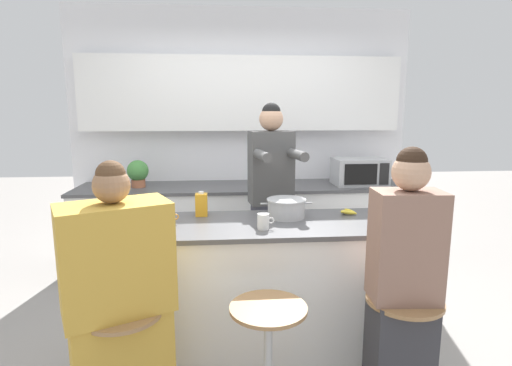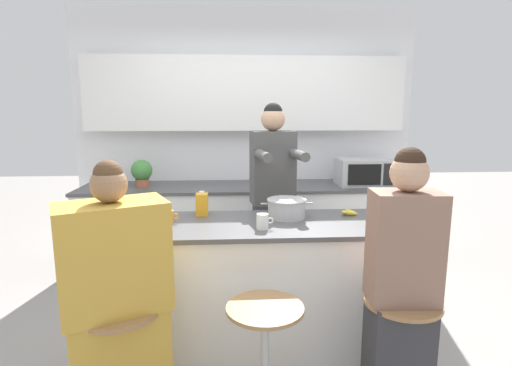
# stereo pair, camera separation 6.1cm
# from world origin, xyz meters

# --- Properties ---
(ground_plane) EXTENTS (16.00, 16.00, 0.00)m
(ground_plane) POSITION_xyz_m (0.00, 0.00, 0.00)
(ground_plane) COLOR gray
(wall_back) EXTENTS (3.56, 0.22, 2.70)m
(wall_back) POSITION_xyz_m (0.00, 1.78, 1.54)
(wall_back) COLOR white
(wall_back) RESTS_ON ground_plane
(back_counter) EXTENTS (3.31, 0.68, 0.91)m
(back_counter) POSITION_xyz_m (0.00, 1.45, 0.46)
(back_counter) COLOR white
(back_counter) RESTS_ON ground_plane
(kitchen_island) EXTENTS (1.79, 0.66, 0.93)m
(kitchen_island) POSITION_xyz_m (0.00, 0.00, 0.47)
(kitchen_island) COLOR black
(kitchen_island) RESTS_ON ground_plane
(bar_stool_leftmost) EXTENTS (0.39, 0.39, 0.69)m
(bar_stool_leftmost) POSITION_xyz_m (-0.71, -0.64, 0.39)
(bar_stool_leftmost) COLOR #997047
(bar_stool_leftmost) RESTS_ON ground_plane
(bar_stool_center) EXTENTS (0.39, 0.39, 0.69)m
(bar_stool_center) POSITION_xyz_m (0.00, -0.65, 0.39)
(bar_stool_center) COLOR #997047
(bar_stool_center) RESTS_ON ground_plane
(bar_stool_rightmost) EXTENTS (0.39, 0.39, 0.69)m
(bar_stool_rightmost) POSITION_xyz_m (0.71, -0.63, 0.39)
(bar_stool_rightmost) COLOR #997047
(bar_stool_rightmost) RESTS_ON ground_plane
(person_cooking) EXTENTS (0.40, 0.58, 1.71)m
(person_cooking) POSITION_xyz_m (0.17, 0.64, 0.86)
(person_cooking) COLOR #383842
(person_cooking) RESTS_ON ground_plane
(person_wrapped_blanket) EXTENTS (0.58, 0.47, 1.42)m
(person_wrapped_blanket) POSITION_xyz_m (-0.73, -0.63, 0.67)
(person_wrapped_blanket) COLOR gold
(person_wrapped_blanket) RESTS_ON ground_plane
(person_seated_near) EXTENTS (0.35, 0.29, 1.48)m
(person_seated_near) POSITION_xyz_m (0.70, -0.63, 0.69)
(person_seated_near) COLOR #333338
(person_seated_near) RESTS_ON ground_plane
(cooking_pot) EXTENTS (0.35, 0.27, 0.13)m
(cooking_pot) POSITION_xyz_m (0.21, 0.12, 1.00)
(cooking_pot) COLOR #B7BABC
(cooking_pot) RESTS_ON kitchen_island
(fruit_bowl) EXTENTS (0.19, 0.19, 0.08)m
(fruit_bowl) POSITION_xyz_m (-0.75, -0.11, 0.97)
(fruit_bowl) COLOR #B7BABC
(fruit_bowl) RESTS_ON kitchen_island
(coffee_cup_near) EXTENTS (0.10, 0.07, 0.08)m
(coffee_cup_near) POSITION_xyz_m (-0.57, 0.02, 0.97)
(coffee_cup_near) COLOR orange
(coffee_cup_near) RESTS_ON kitchen_island
(coffee_cup_far) EXTENTS (0.11, 0.07, 0.10)m
(coffee_cup_far) POSITION_xyz_m (0.03, -0.14, 0.98)
(coffee_cup_far) COLOR white
(coffee_cup_far) RESTS_ON kitchen_island
(banana_bunch) EXTENTS (0.13, 0.10, 0.04)m
(banana_bunch) POSITION_xyz_m (0.65, 0.15, 0.95)
(banana_bunch) COLOR yellow
(banana_bunch) RESTS_ON kitchen_island
(juice_carton) EXTENTS (0.08, 0.08, 0.17)m
(juice_carton) POSITION_xyz_m (-0.37, 0.21, 1.01)
(juice_carton) COLOR gold
(juice_carton) RESTS_ON kitchen_island
(microwave) EXTENTS (0.52, 0.35, 0.27)m
(microwave) POSITION_xyz_m (1.17, 1.40, 1.04)
(microwave) COLOR #B2B5B7
(microwave) RESTS_ON back_counter
(potted_plant) EXTENTS (0.21, 0.21, 0.27)m
(potted_plant) POSITION_xyz_m (-1.04, 1.45, 1.06)
(potted_plant) COLOR #A86042
(potted_plant) RESTS_ON back_counter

